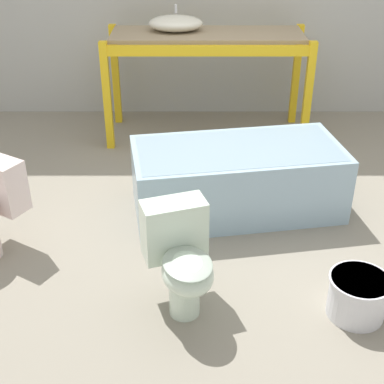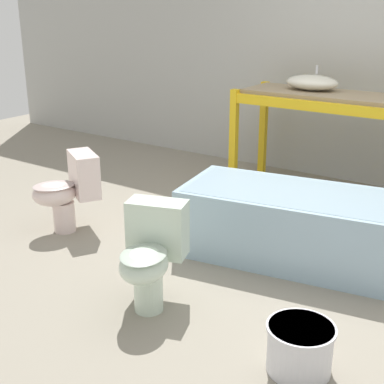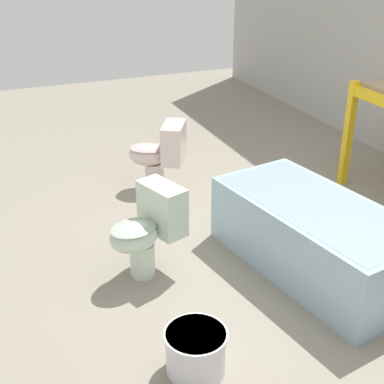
% 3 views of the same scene
% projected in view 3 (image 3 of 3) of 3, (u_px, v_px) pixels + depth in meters
% --- Properties ---
extents(ground_plane, '(12.00, 12.00, 0.00)m').
position_uv_depth(ground_plane, '(323.00, 260.00, 4.07)').
color(ground_plane, gray).
extents(bathtub_main, '(1.67, 1.00, 0.52)m').
position_uv_depth(bathtub_main, '(315.00, 232.00, 3.86)').
color(bathtub_main, '#99B7CC').
rests_on(bathtub_main, ground_plane).
extents(toilet_near, '(0.55, 0.62, 0.66)m').
position_uv_depth(toilet_near, '(160.00, 152.00, 5.06)').
color(toilet_near, silver).
rests_on(toilet_near, ground_plane).
extents(toilet_far, '(0.48, 0.61, 0.66)m').
position_uv_depth(toilet_far, '(148.00, 227.00, 3.77)').
color(toilet_far, silver).
rests_on(toilet_far, ground_plane).
extents(bucket_white, '(0.36, 0.36, 0.26)m').
position_uv_depth(bucket_white, '(196.00, 350.00, 2.99)').
color(bucket_white, silver).
rests_on(bucket_white, ground_plane).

